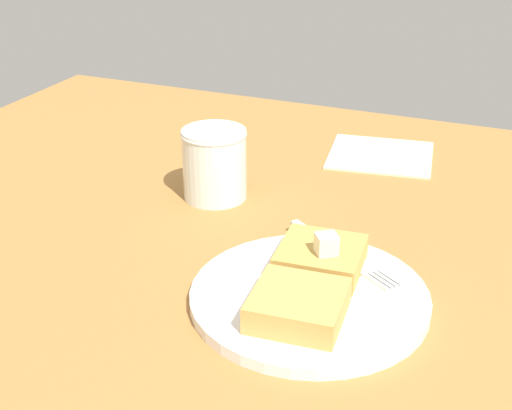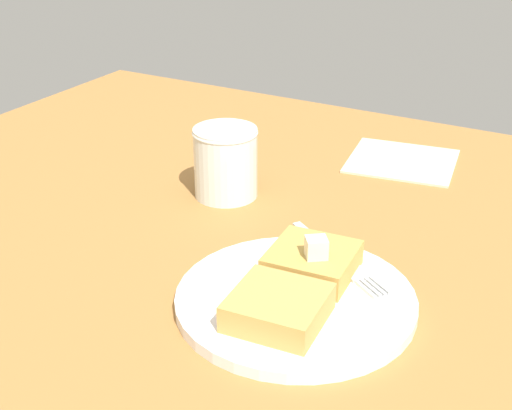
{
  "view_description": "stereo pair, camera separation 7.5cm",
  "coord_description": "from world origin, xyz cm",
  "px_view_note": "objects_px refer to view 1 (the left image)",
  "views": [
    {
      "loc": [
        52.34,
        25.65,
        39.46
      ],
      "look_at": [
        -9.68,
        -0.29,
        6.33
      ],
      "focal_mm": 50.0,
      "sensor_mm": 36.0,
      "label": 1
    },
    {
      "loc": [
        49.07,
        32.38,
        39.46
      ],
      "look_at": [
        -9.68,
        -0.29,
        6.33
      ],
      "focal_mm": 50.0,
      "sensor_mm": 36.0,
      "label": 2
    }
  ],
  "objects_px": {
    "syrup_jar": "(215,166)",
    "napkin": "(380,155)",
    "plate": "(309,297)",
    "fork": "(347,256)"
  },
  "relations": [
    {
      "from": "syrup_jar",
      "to": "napkin",
      "type": "relative_size",
      "value": 0.62
    },
    {
      "from": "plate",
      "to": "napkin",
      "type": "distance_m",
      "value": 0.38
    },
    {
      "from": "plate",
      "to": "fork",
      "type": "bearing_deg",
      "value": 169.09
    },
    {
      "from": "plate",
      "to": "napkin",
      "type": "xyz_separation_m",
      "value": [
        -0.38,
        -0.03,
        -0.0
      ]
    },
    {
      "from": "fork",
      "to": "plate",
      "type": "bearing_deg",
      "value": -10.91
    },
    {
      "from": "plate",
      "to": "napkin",
      "type": "height_order",
      "value": "plate"
    },
    {
      "from": "plate",
      "to": "fork",
      "type": "height_order",
      "value": "fork"
    },
    {
      "from": "plate",
      "to": "napkin",
      "type": "bearing_deg",
      "value": -176.21
    },
    {
      "from": "fork",
      "to": "napkin",
      "type": "bearing_deg",
      "value": -172.67
    },
    {
      "from": "syrup_jar",
      "to": "plate",
      "type": "bearing_deg",
      "value": 46.06
    }
  ]
}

